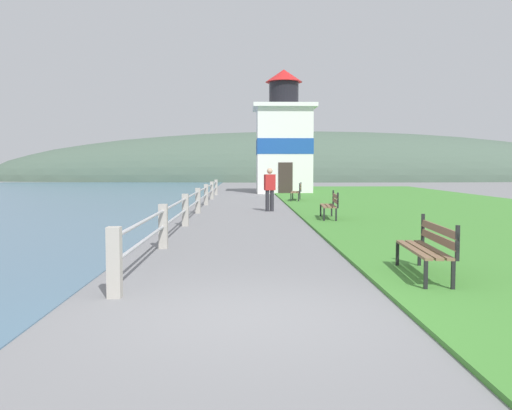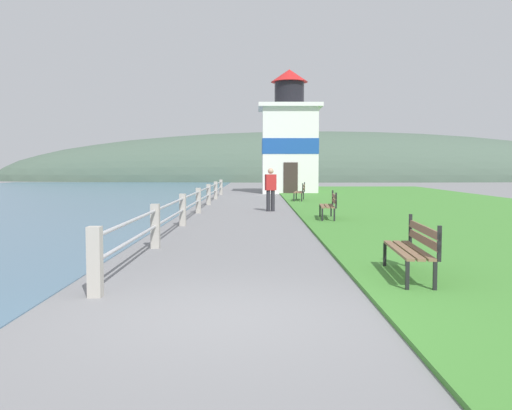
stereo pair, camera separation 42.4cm
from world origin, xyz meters
name	(u,v)px [view 1 (the left image)]	position (x,y,z in m)	size (l,w,h in m)	color
ground_plane	(249,317)	(0.00, 0.00, 0.00)	(160.00, 160.00, 0.00)	slate
grass_verge	(437,208)	(7.87, 16.63, 0.03)	(12.00, 49.90, 0.06)	#428433
seawall_railing	(198,199)	(-1.77, 14.64, 0.55)	(0.18, 27.46, 0.94)	#A8A399
park_bench_near	(429,245)	(2.77, 2.10, 0.54)	(0.59, 1.95, 0.94)	brown
park_bench_midway	(331,204)	(2.75, 11.81, 0.54)	(0.59, 1.74, 0.94)	brown
park_bench_far	(297,191)	(2.60, 21.73, 0.54)	(0.71, 1.82, 0.94)	brown
lighthouse	(284,142)	(2.56, 31.27, 3.38)	(4.06, 4.06, 8.09)	white
person_strolling	(270,188)	(0.94, 15.60, 0.91)	(0.45, 0.32, 1.68)	#28282D
distant_hillside	(310,181)	(8.00, 63.27, 0.00)	(80.00, 16.00, 12.00)	#475B4C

